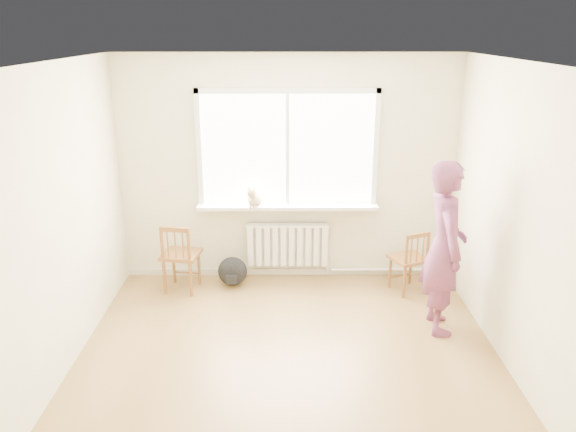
{
  "coord_description": "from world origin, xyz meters",
  "views": [
    {
      "loc": [
        -0.03,
        -4.23,
        2.97
      ],
      "look_at": [
        -0.0,
        1.2,
        1.13
      ],
      "focal_mm": 35.0,
      "sensor_mm": 36.0,
      "label": 1
    }
  ],
  "objects_px": {
    "chair_right": "(411,261)",
    "cat": "(255,198)",
    "person": "(444,248)",
    "backpack": "(233,271)",
    "chair_left": "(180,258)"
  },
  "relations": [
    {
      "from": "chair_right",
      "to": "cat",
      "type": "bearing_deg",
      "value": -33.03
    },
    {
      "from": "person",
      "to": "backpack",
      "type": "distance_m",
      "value": 2.54
    },
    {
      "from": "chair_left",
      "to": "person",
      "type": "height_order",
      "value": "person"
    },
    {
      "from": "chair_left",
      "to": "chair_right",
      "type": "relative_size",
      "value": 1.09
    },
    {
      "from": "chair_right",
      "to": "backpack",
      "type": "relative_size",
      "value": 2.19
    },
    {
      "from": "person",
      "to": "backpack",
      "type": "height_order",
      "value": "person"
    },
    {
      "from": "chair_right",
      "to": "cat",
      "type": "relative_size",
      "value": 1.83
    },
    {
      "from": "cat",
      "to": "backpack",
      "type": "distance_m",
      "value": 0.94
    },
    {
      "from": "chair_left",
      "to": "person",
      "type": "distance_m",
      "value": 2.97
    },
    {
      "from": "chair_left",
      "to": "chair_right",
      "type": "distance_m",
      "value": 2.68
    },
    {
      "from": "person",
      "to": "cat",
      "type": "relative_size",
      "value": 4.2
    },
    {
      "from": "person",
      "to": "cat",
      "type": "height_order",
      "value": "person"
    },
    {
      "from": "chair_right",
      "to": "cat",
      "type": "height_order",
      "value": "cat"
    },
    {
      "from": "cat",
      "to": "backpack",
      "type": "bearing_deg",
      "value": -145.71
    },
    {
      "from": "backpack",
      "to": "chair_left",
      "type": "bearing_deg",
      "value": -164.82
    }
  ]
}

